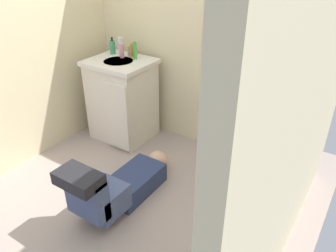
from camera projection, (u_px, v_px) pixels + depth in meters
name	position (u px, v px, depth m)	size (l,w,h in m)	color
ground_plane	(131.00, 197.00, 2.72)	(2.74, 3.08, 0.04)	#A19087
wall_back	(202.00, 20.00, 2.91)	(2.40, 0.08, 2.40)	beige
wall_left	(10.00, 27.00, 2.68)	(0.08, 2.08, 2.40)	beige
wall_right	(310.00, 90.00, 1.57)	(0.08, 2.08, 2.40)	beige
toilet	(263.00, 142.00, 2.73)	(0.36, 0.46, 0.75)	silver
vanity_cabinet	(122.00, 99.00, 3.34)	(0.60, 0.53, 0.82)	silver
faucet	(129.00, 51.00, 3.23)	(0.02, 0.02, 0.10)	silver
person_plumber	(119.00, 185.00, 2.55)	(0.39, 1.06, 0.52)	navy
tissue_box	(269.00, 88.00, 2.61)	(0.22, 0.11, 0.10)	silver
soap_dispenser	(112.00, 47.00, 3.30)	(0.06, 0.06, 0.17)	#3E9A61
bottle_clear	(121.00, 46.00, 3.25)	(0.05, 0.05, 0.17)	silver
bottle_pink	(122.00, 51.00, 3.19)	(0.04, 0.04, 0.14)	pink
bottle_amber	(132.00, 51.00, 3.20)	(0.04, 0.04, 0.13)	gold
bottle_green	(135.00, 50.00, 3.15)	(0.04, 0.04, 0.16)	green
paper_towel_roll	(211.00, 174.00, 2.77)	(0.11, 0.11, 0.23)	white
toilet_paper_roll	(240.00, 248.00, 2.19)	(0.11, 0.11, 0.10)	white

